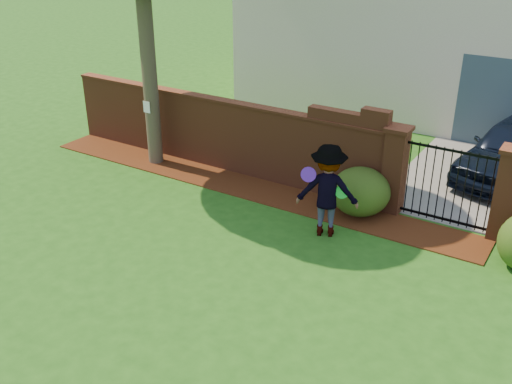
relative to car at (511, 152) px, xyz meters
The scene contains 14 objects.
ground 8.15m from the car, 120.76° to the right, with size 80.00×80.00×0.01m, color #225816.
mulch_bed 6.31m from the car, 144.49° to the right, with size 11.10×1.08×0.03m, color #3E1B0B.
brick_wall 6.85m from the car, 154.20° to the right, with size 8.70×0.31×2.16m.
pillar_left 3.47m from the car, 120.48° to the right, with size 0.50×0.50×1.88m.
pillar_right 3.02m from the car, 81.47° to the right, with size 0.50×0.50×1.88m.
iron_gate 3.05m from the car, 102.37° to the right, with size 1.78×0.03×1.60m.
driveway 1.40m from the car, 122.63° to the left, with size 3.20×8.00×0.01m, color slate.
house 6.41m from the car, 122.12° to the left, with size 12.40×6.40×6.30m.
car is the anchor object (origin of this frame).
paper_notice 8.66m from the car, 154.07° to the right, with size 0.20×0.01×0.28m, color white.
shrub_left 4.14m from the car, 123.41° to the right, with size 1.24×1.24×1.01m, color #244815.
man 5.26m from the car, 118.32° to the right, with size 1.21×0.69×1.87m, color gray.
frisbee_purple 5.66m from the car, 119.56° to the right, with size 0.29×0.29×0.03m, color #601EC0.
frisbee_green 5.10m from the car, 115.65° to the right, with size 0.27×0.27×0.02m, color green.
Camera 1 is at (5.89, -6.93, 5.77)m, focal length 41.23 mm.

